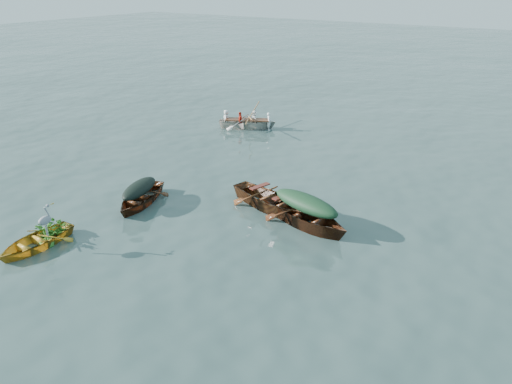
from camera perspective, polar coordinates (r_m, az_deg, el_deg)
ground at (r=15.22m, az=-3.80°, el=-4.45°), size 140.00×140.00×0.00m
yellow_dinghy at (r=15.62m, az=-23.79°, el=-5.83°), size 1.39×2.98×0.78m
dark_covered_boat at (r=17.36m, az=-13.05°, el=-1.35°), size 2.28×3.71×0.86m
green_tarp_boat at (r=15.58m, az=5.62°, el=-3.83°), size 4.67×2.51×1.05m
open_wooden_boat at (r=16.55m, az=1.69°, el=-2.00°), size 4.75×2.57×1.07m
rowed_boat at (r=25.39m, az=-0.97°, el=7.26°), size 4.12×2.92×0.94m
dark_tarp_cover at (r=17.11m, az=-13.24°, el=0.55°), size 1.25×2.04×0.40m
green_tarp_cover at (r=15.23m, az=5.73°, el=-1.21°), size 2.57×1.38×0.52m
thwart_benches at (r=16.31m, az=1.72°, el=-0.24°), size 2.41×1.42×0.04m
heron at (r=14.86m, az=-22.90°, el=-3.49°), size 0.30×0.41×0.92m
dinghy_weeds at (r=15.58m, az=-22.55°, el=-2.84°), size 0.74×0.93×0.60m
rowers at (r=25.16m, az=-0.99°, el=9.12°), size 2.99×2.26×0.76m
oars at (r=25.25m, az=-0.98°, el=8.35°), size 1.73×2.58×0.06m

